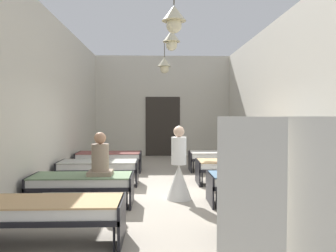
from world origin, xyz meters
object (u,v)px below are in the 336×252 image
privacy_screen (316,252)px  patient_seated_primary (100,159)px  bed_right_row_2 (235,166)px  bed_left_row_2 (99,166)px  bed_left_row_0 (51,210)px  bed_right_row_1 (258,181)px  bed_left_row_3 (109,157)px  nurse_near_aisle (248,249)px  nurse_mid_aisle (179,173)px  bed_right_row_0 (300,208)px  bed_right_row_3 (221,156)px  bed_left_row_1 (82,182)px

privacy_screen → patient_seated_primary: bearing=119.8°
patient_seated_primary → bed_right_row_2: bearing=32.8°
bed_left_row_2 → patient_seated_primary: 2.01m
bed_left_row_0 → bed_right_row_1: bearing=29.6°
bed_left_row_3 → nurse_near_aisle: 7.65m
bed_left_row_0 → nurse_mid_aisle: nurse_mid_aisle is taller
bed_left_row_2 → privacy_screen: size_ratio=1.12×
bed_left_row_0 → bed_right_row_0: 3.34m
bed_left_row_2 → privacy_screen: privacy_screen is taller
bed_right_row_0 → bed_left_row_3: bearing=120.4°
bed_right_row_2 → privacy_screen: privacy_screen is taller
bed_right_row_1 → bed_left_row_3: same height
bed_right_row_2 → privacy_screen: (-0.95, -6.28, 0.41)m
bed_left_row_0 → bed_right_row_3: same height
bed_left_row_2 → bed_left_row_3: 1.90m
privacy_screen → bed_right_row_1: bearing=82.5°
nurse_near_aisle → nurse_mid_aisle: same height
bed_right_row_0 → nurse_mid_aisle: bearing=122.9°
bed_right_row_2 → privacy_screen: 6.37m
bed_right_row_2 → bed_right_row_3: bearing=90.0°
bed_left_row_2 → nurse_mid_aisle: size_ratio=1.28×
bed_right_row_1 → bed_left_row_3: 5.06m
nurse_near_aisle → privacy_screen: (0.20, -0.86, 0.32)m
bed_left_row_3 → patient_seated_primary: (0.35, -3.83, 0.43)m
bed_left_row_1 → bed_right_row_2: (3.34, 1.90, 0.00)m
bed_right_row_0 → nurse_near_aisle: (-1.15, -1.62, 0.09)m
bed_left_row_1 → privacy_screen: 5.01m
bed_right_row_1 → bed_right_row_2: (0.00, 1.90, 0.00)m
nurse_near_aisle → nurse_mid_aisle: 3.95m
bed_right_row_2 → patient_seated_primary: bearing=-147.2°
bed_left_row_1 → bed_left_row_3: (0.00, 3.80, 0.00)m
bed_left_row_2 → nurse_mid_aisle: nurse_mid_aisle is taller
bed_right_row_3 → bed_right_row_0: bearing=-90.0°
bed_right_row_2 → nurse_near_aisle: size_ratio=1.28×
bed_right_row_2 → bed_left_row_3: bearing=150.4°
bed_left_row_3 → patient_seated_primary: patient_seated_primary is taller
bed_right_row_2 → bed_right_row_1: bearing=-90.0°
bed_left_row_3 → nurse_mid_aisle: 3.86m
bed_left_row_0 → bed_right_row_2: size_ratio=1.00×
bed_right_row_2 → privacy_screen: size_ratio=1.12×
bed_left_row_0 → bed_right_row_0: same height
bed_right_row_3 → patient_seated_primary: bearing=-128.0°
nurse_near_aisle → nurse_mid_aisle: (-0.34, 3.93, 0.00)m
bed_left_row_0 → bed_right_row_1: size_ratio=1.00×
bed_right_row_1 → bed_left_row_2: 3.84m
patient_seated_primary → privacy_screen: privacy_screen is taller
nurse_near_aisle → privacy_screen: bearing=-4.3°
nurse_near_aisle → privacy_screen: size_ratio=0.87×
bed_right_row_0 → bed_left_row_1: size_ratio=1.00×
bed_left_row_3 → privacy_screen: size_ratio=1.12×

